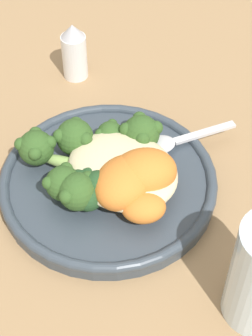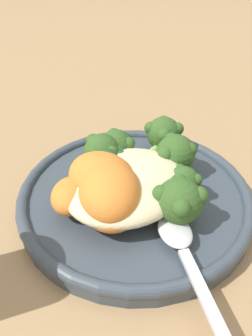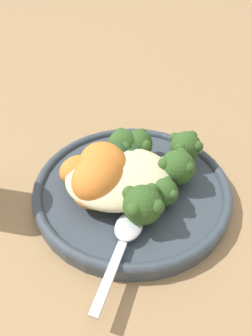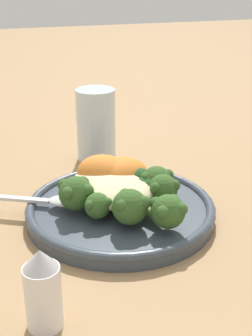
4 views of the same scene
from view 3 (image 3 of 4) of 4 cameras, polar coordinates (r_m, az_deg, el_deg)
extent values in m
plane|color=#9E7A51|center=(0.40, 2.40, -6.34)|extent=(4.00, 4.00, 0.00)
cylinder|color=#38424C|center=(0.40, 1.05, -3.99)|extent=(0.24, 0.24, 0.02)
torus|color=#38424C|center=(0.40, 1.06, -3.17)|extent=(0.24, 0.24, 0.01)
ellipsoid|color=beige|center=(0.38, -1.19, -1.50)|extent=(0.12, 0.10, 0.03)
ellipsoid|color=#8EB25B|center=(0.37, -0.06, -4.32)|extent=(0.04, 0.07, 0.02)
sphere|color=#335623|center=(0.34, 2.93, -6.43)|extent=(0.04, 0.04, 0.04)
sphere|color=#335623|center=(0.34, 4.45, -3.95)|extent=(0.02, 0.02, 0.02)
sphere|color=#335623|center=(0.34, 0.65, -4.44)|extent=(0.02, 0.02, 0.02)
sphere|color=#335623|center=(0.32, 1.40, -7.31)|extent=(0.02, 0.02, 0.02)
sphere|color=#335623|center=(0.33, 5.39, -6.75)|extent=(0.02, 0.02, 0.02)
ellipsoid|color=#8EB25B|center=(0.37, 1.54, -3.28)|extent=(0.07, 0.06, 0.02)
sphere|color=#335623|center=(0.36, 6.68, -4.20)|extent=(0.03, 0.03, 0.03)
sphere|color=#335623|center=(0.37, 7.24, -2.34)|extent=(0.01, 0.01, 0.01)
sphere|color=#335623|center=(0.35, 4.87, -3.84)|extent=(0.01, 0.01, 0.01)
sphere|color=#335623|center=(0.35, 8.14, -4.64)|extent=(0.01, 0.01, 0.01)
ellipsoid|color=#8EB25B|center=(0.39, 2.74, -1.84)|extent=(0.08, 0.02, 0.02)
sphere|color=#335623|center=(0.39, 8.96, 0.11)|extent=(0.04, 0.04, 0.04)
sphere|color=#335623|center=(0.39, 9.60, 2.36)|extent=(0.02, 0.02, 0.02)
sphere|color=#335623|center=(0.38, 6.73, 0.67)|extent=(0.02, 0.02, 0.02)
sphere|color=#335623|center=(0.37, 10.87, -0.29)|extent=(0.02, 0.02, 0.02)
ellipsoid|color=#8EB25B|center=(0.40, 4.09, 0.05)|extent=(0.11, 0.05, 0.02)
sphere|color=#335623|center=(0.42, 10.31, 3.67)|extent=(0.04, 0.04, 0.04)
sphere|color=#335623|center=(0.43, 11.35, 5.40)|extent=(0.01, 0.01, 0.01)
sphere|color=#335623|center=(0.42, 8.57, 5.15)|extent=(0.01, 0.01, 0.01)
sphere|color=#335623|center=(0.41, 9.44, 3.38)|extent=(0.01, 0.01, 0.01)
sphere|color=#335623|center=(0.41, 12.30, 3.66)|extent=(0.01, 0.01, 0.01)
ellipsoid|color=#8EB25B|center=(0.40, -0.59, -0.71)|extent=(0.06, 0.08, 0.01)
sphere|color=#335623|center=(0.42, 2.13, 4.20)|extent=(0.04, 0.04, 0.04)
sphere|color=#335623|center=(0.43, 2.77, 5.99)|extent=(0.01, 0.01, 0.01)
sphere|color=#335623|center=(0.41, 0.18, 4.72)|extent=(0.01, 0.01, 0.01)
sphere|color=#335623|center=(0.41, 3.51, 3.99)|extent=(0.01, 0.01, 0.01)
ellipsoid|color=#8EB25B|center=(0.39, -1.37, -0.39)|extent=(0.04, 0.08, 0.02)
sphere|color=#335623|center=(0.42, -0.52, 4.01)|extent=(0.04, 0.04, 0.04)
sphere|color=#335623|center=(0.42, -0.88, 6.01)|extent=(0.02, 0.02, 0.02)
sphere|color=#335623|center=(0.40, -0.15, 3.49)|extent=(0.02, 0.02, 0.02)
ellipsoid|color=orange|center=(0.36, -4.79, -1.66)|extent=(0.09, 0.09, 0.05)
ellipsoid|color=orange|center=(0.37, -5.96, -3.68)|extent=(0.05, 0.06, 0.03)
ellipsoid|color=orange|center=(0.38, -3.91, 0.49)|extent=(0.07, 0.08, 0.05)
ellipsoid|color=orange|center=(0.39, -8.58, -0.25)|extent=(0.06, 0.06, 0.03)
sphere|color=#234723|center=(0.41, 1.46, 2.67)|extent=(0.03, 0.03, 0.03)
sphere|color=#234723|center=(0.42, 0.01, 4.18)|extent=(0.03, 0.03, 0.03)
sphere|color=#234723|center=(0.41, -1.76, 2.95)|extent=(0.03, 0.03, 0.03)
sphere|color=#234723|center=(0.40, -1.47, 2.36)|extent=(0.03, 0.03, 0.03)
sphere|color=#234723|center=(0.40, 0.59, 1.51)|extent=(0.03, 0.03, 0.03)
cube|color=silver|center=(0.31, -2.92, -18.37)|extent=(0.04, 0.07, 0.00)
ellipsoid|color=silver|center=(0.34, 0.49, -10.12)|extent=(0.04, 0.05, 0.01)
camera|label=1|loc=(0.64, -48.39, 49.51)|focal=60.00mm
camera|label=2|loc=(0.16, -55.61, 2.61)|focal=35.00mm
camera|label=4|loc=(0.57, 72.93, 14.80)|focal=50.00mm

